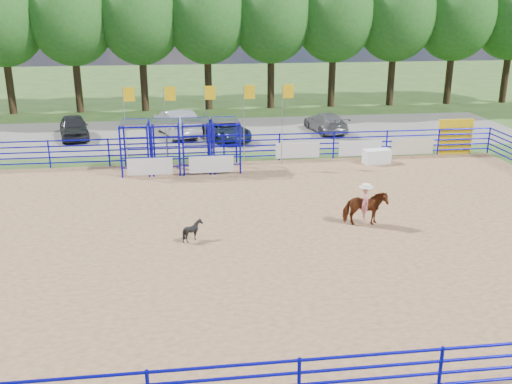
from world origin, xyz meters
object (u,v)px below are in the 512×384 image
horse_and_rider (365,206)px  car_a (74,127)px  calf (193,230)px  car_b (176,122)px  announcer_table (377,156)px  car_c (227,129)px  car_d (326,122)px

horse_and_rider → car_a: bearing=129.3°
calf → car_b: bearing=10.4°
announcer_table → calf: calf is taller
horse_and_rider → car_b: (-7.20, 16.67, 0.01)m
horse_and_rider → calf: (-6.58, -0.62, -0.42)m
calf → car_c: size_ratio=0.17×
announcer_table → horse_and_rider: size_ratio=0.61×
calf → car_c: 15.85m
horse_and_rider → car_b: size_ratio=0.46×
calf → car_a: car_a is taller
car_b → car_d: car_b is taller
car_b → car_c: size_ratio=1.10×
horse_and_rider → calf: bearing=-174.6°
calf → horse_and_rider: bearing=-76.3°
horse_and_rider → announcer_table: bearing=68.3°
car_a → car_d: size_ratio=0.95×
car_a → car_d: (16.13, -0.28, -0.07)m
horse_and_rider → car_a: (-13.59, 16.62, -0.11)m
car_b → announcer_table: bearing=123.8°
horse_and_rider → car_c: size_ratio=0.51×
car_a → car_c: (9.49, -1.59, -0.08)m
calf → car_a: 18.61m
horse_and_rider → car_d: 16.54m
horse_and_rider → calf: size_ratio=2.99×
announcer_table → car_a: bearing=154.3°
car_b → car_c: (3.10, -1.64, -0.19)m
announcer_table → horse_and_rider: horse_and_rider is taller
car_c → car_a: bearing=156.4°
car_a → car_d: bearing=-13.4°
horse_and_rider → car_c: bearing=105.3°
car_d → calf: bearing=53.2°
car_b → car_d: bearing=159.7°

